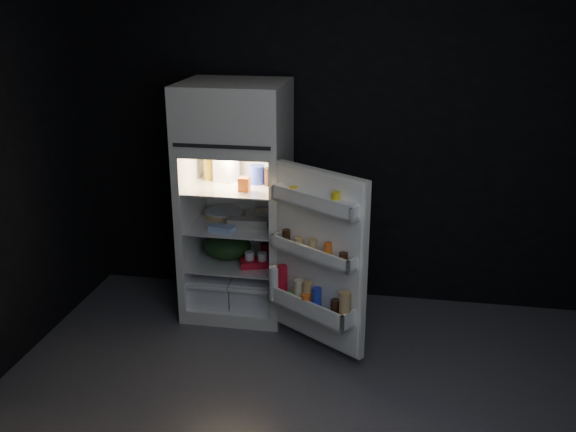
% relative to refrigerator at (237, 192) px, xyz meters
% --- Properties ---
extents(floor, '(4.00, 3.40, 0.00)m').
position_rel_refrigerator_xyz_m(floor, '(0.72, -1.32, -0.96)').
color(floor, '#525257').
rests_on(floor, ground).
extents(wall_back, '(4.00, 0.00, 2.70)m').
position_rel_refrigerator_xyz_m(wall_back, '(0.72, 0.38, 0.39)').
color(wall_back, black).
rests_on(wall_back, ground).
extents(wall_front, '(4.00, 0.00, 2.70)m').
position_rel_refrigerator_xyz_m(wall_front, '(0.72, -3.02, 0.39)').
color(wall_front, black).
rests_on(wall_front, ground).
extents(refrigerator, '(0.76, 0.71, 1.78)m').
position_rel_refrigerator_xyz_m(refrigerator, '(0.00, 0.00, 0.00)').
color(refrigerator, white).
rests_on(refrigerator, ground).
extents(fridge_door, '(0.70, 0.56, 1.22)m').
position_rel_refrigerator_xyz_m(fridge_door, '(0.69, -0.59, -0.27)').
color(fridge_door, white).
rests_on(fridge_door, ground).
extents(milk_jug, '(0.18, 0.18, 0.24)m').
position_rel_refrigerator_xyz_m(milk_jug, '(-0.09, 0.04, 0.19)').
color(milk_jug, white).
rests_on(milk_jug, refrigerator).
extents(mayo_jar, '(0.13, 0.13, 0.14)m').
position_rel_refrigerator_xyz_m(mayo_jar, '(0.16, 0.01, 0.14)').
color(mayo_jar, '#2135B5').
rests_on(mayo_jar, refrigerator).
extents(jam_jar, '(0.12, 0.12, 0.13)m').
position_rel_refrigerator_xyz_m(jam_jar, '(0.26, -0.01, 0.14)').
color(jam_jar, black).
rests_on(jam_jar, refrigerator).
extents(amber_bottle, '(0.10, 0.10, 0.22)m').
position_rel_refrigerator_xyz_m(amber_bottle, '(-0.23, 0.05, 0.18)').
color(amber_bottle, '#AF871C').
rests_on(amber_bottle, refrigerator).
extents(small_carton, '(0.08, 0.07, 0.10)m').
position_rel_refrigerator_xyz_m(small_carton, '(0.11, -0.20, 0.12)').
color(small_carton, orange).
rests_on(small_carton, refrigerator).
extents(egg_carton, '(0.31, 0.13, 0.07)m').
position_rel_refrigerator_xyz_m(egg_carton, '(0.12, -0.14, -0.19)').
color(egg_carton, gray).
rests_on(egg_carton, refrigerator).
extents(pie, '(0.43, 0.43, 0.04)m').
position_rel_refrigerator_xyz_m(pie, '(-0.12, 0.08, -0.21)').
color(pie, tan).
rests_on(pie, refrigerator).
extents(flat_package, '(0.21, 0.14, 0.04)m').
position_rel_refrigerator_xyz_m(flat_package, '(-0.05, -0.24, -0.21)').
color(flat_package, '#93B0E3').
rests_on(flat_package, refrigerator).
extents(wrapped_pkg, '(0.13, 0.12, 0.05)m').
position_rel_refrigerator_xyz_m(wrapped_pkg, '(0.17, 0.14, -0.20)').
color(wrapped_pkg, beige).
rests_on(wrapped_pkg, refrigerator).
extents(produce_bag, '(0.46, 0.43, 0.20)m').
position_rel_refrigerator_xyz_m(produce_bag, '(-0.07, -0.04, -0.43)').
color(produce_bag, '#193815').
rests_on(produce_bag, refrigerator).
extents(yogurt_tray, '(0.28, 0.21, 0.05)m').
position_rel_refrigerator_xyz_m(yogurt_tray, '(0.19, -0.15, -0.50)').
color(yogurt_tray, red).
rests_on(yogurt_tray, refrigerator).
extents(small_can_red, '(0.08, 0.08, 0.09)m').
position_rel_refrigerator_xyz_m(small_can_red, '(0.19, 0.08, -0.48)').
color(small_can_red, red).
rests_on(small_can_red, refrigerator).
extents(small_can_silver, '(0.09, 0.09, 0.09)m').
position_rel_refrigerator_xyz_m(small_can_silver, '(0.19, 0.10, -0.48)').
color(small_can_silver, silver).
rests_on(small_can_silver, refrigerator).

